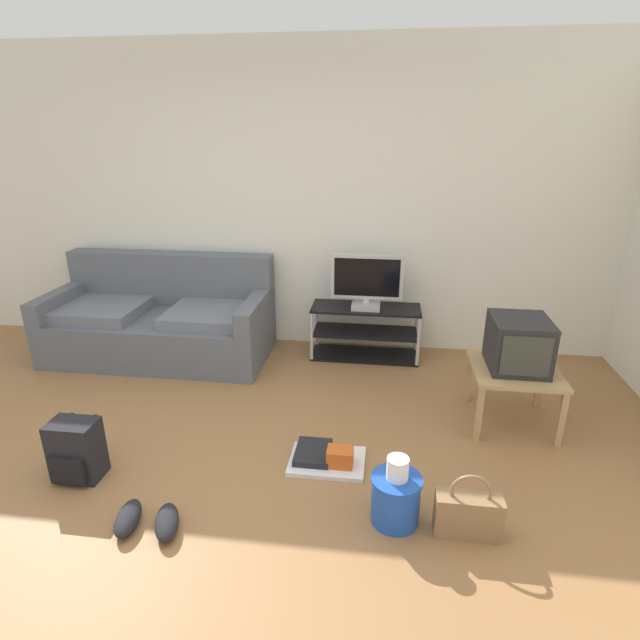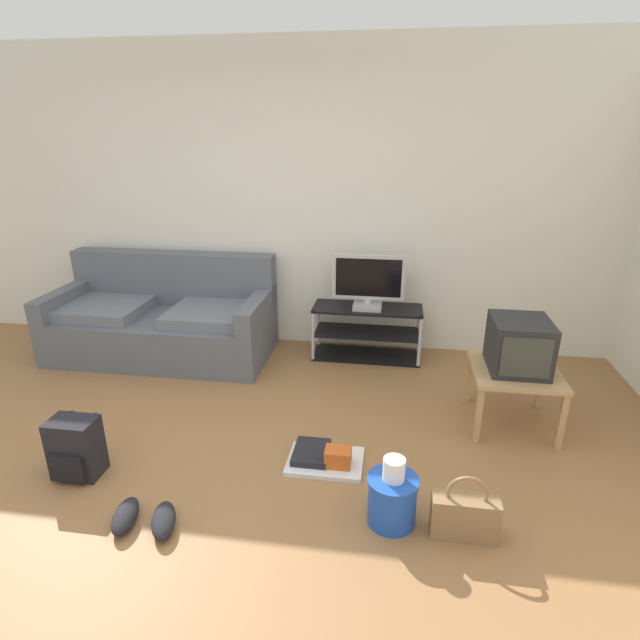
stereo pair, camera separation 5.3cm
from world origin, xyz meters
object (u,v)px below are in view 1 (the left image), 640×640
object	(u,v)px
flat_tv	(367,282)
handbag	(468,514)
crt_tv	(518,344)
tv_stand	(365,332)
sneakers_pair	(147,520)
side_table	(514,375)
couch	(162,321)
backpack	(76,450)
cleaning_bucket	(396,495)
floor_tray	(326,458)

from	to	relation	value
flat_tv	handbag	bearing A→B (deg)	-73.32
crt_tv	handbag	world-z (taller)	crt_tv
flat_tv	crt_tv	bearing A→B (deg)	-41.42
tv_stand	sneakers_pair	xyz separation A→B (m)	(-1.02, -2.31, -0.19)
tv_stand	side_table	distance (m)	1.47
couch	tv_stand	size ratio (longest dim) A/B	2.02
backpack	couch	bearing A→B (deg)	121.17
tv_stand	handbag	distance (m)	2.23
tv_stand	cleaning_bucket	world-z (taller)	tv_stand
couch	backpack	bearing A→B (deg)	-82.02
crt_tv	floor_tray	size ratio (longest dim) A/B	0.91
couch	sneakers_pair	size ratio (longest dim) A/B	4.81
side_table	handbag	distance (m)	1.25
flat_tv	crt_tv	distance (m)	1.44
crt_tv	sneakers_pair	distance (m)	2.54
handbag	couch	bearing A→B (deg)	141.83
tv_stand	side_table	world-z (taller)	tv_stand
side_table	sneakers_pair	world-z (taller)	side_table
tv_stand	sneakers_pair	bearing A→B (deg)	-113.81
cleaning_bucket	floor_tray	distance (m)	0.62
backpack	handbag	xyz separation A→B (m)	(2.24, -0.17, -0.05)
side_table	backpack	size ratio (longest dim) A/B	1.56
tv_stand	backpack	world-z (taller)	tv_stand
sneakers_pair	floor_tray	size ratio (longest dim) A/B	0.87
tv_stand	sneakers_pair	size ratio (longest dim) A/B	2.39
flat_tv	cleaning_bucket	world-z (taller)	flat_tv
handbag	floor_tray	world-z (taller)	handbag
flat_tv	cleaning_bucket	xyz separation A→B (m)	(0.27, -2.06, -0.55)
cleaning_bucket	floor_tray	xyz separation A→B (m)	(-0.42, 0.44, -0.12)
handbag	tv_stand	bearing A→B (deg)	106.51
flat_tv	backpack	distance (m)	2.58
crt_tv	floor_tray	world-z (taller)	crt_tv
flat_tv	backpack	xyz separation A→B (m)	(-1.61, -1.94, -0.53)
couch	crt_tv	distance (m)	3.05
crt_tv	sneakers_pair	xyz separation A→B (m)	(-2.09, -1.33, -0.55)
flat_tv	floor_tray	distance (m)	1.76
tv_stand	handbag	world-z (taller)	tv_stand
couch	floor_tray	world-z (taller)	couch
backpack	cleaning_bucket	size ratio (longest dim) A/B	0.95
flat_tv	floor_tray	world-z (taller)	flat_tv
couch	floor_tray	distance (m)	2.27
side_table	sneakers_pair	bearing A→B (deg)	-147.80
backpack	cleaning_bucket	world-z (taller)	cleaning_bucket
crt_tv	cleaning_bucket	bearing A→B (deg)	-126.10
couch	floor_tray	size ratio (longest dim) A/B	4.17
handbag	flat_tv	bearing A→B (deg)	106.68
crt_tv	handbag	xyz separation A→B (m)	(-0.44, -1.16, -0.47)
flat_tv	sneakers_pair	world-z (taller)	flat_tv
crt_tv	sneakers_pair	bearing A→B (deg)	-147.48
tv_stand	cleaning_bucket	size ratio (longest dim) A/B	2.47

